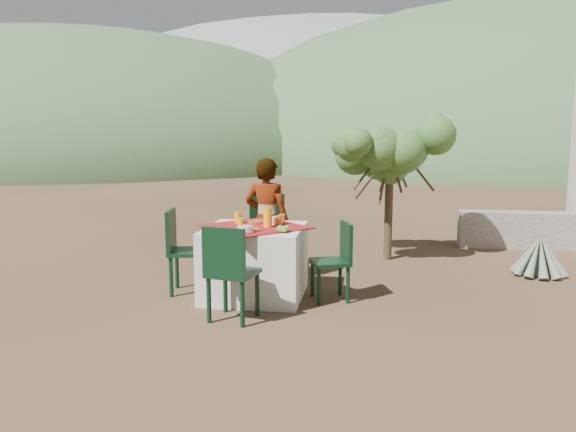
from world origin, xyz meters
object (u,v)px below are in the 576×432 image
object	(u,v)px
shrub_tree	(394,160)
chair_right	(337,257)
chair_near	(229,269)
chair_left	(182,247)
chair_far	(268,229)
agave	(539,257)
juice_pitcher	(268,218)
table	(255,261)
person	(267,220)

from	to	relation	value
shrub_tree	chair_right	bearing A→B (deg)	-107.09
chair_near	chair_left	world-z (taller)	chair_left
chair_far	chair_right	size ratio (longest dim) A/B	1.19
chair_left	agave	bearing A→B (deg)	-81.24
chair_near	juice_pitcher	size ratio (longest dim) A/B	4.55
table	juice_pitcher	size ratio (longest dim) A/B	6.53
chair_left	table	bearing A→B (deg)	-100.92
chair_far	agave	bearing A→B (deg)	-12.38
chair_left	person	size ratio (longest dim) A/B	0.63
chair_far	person	distance (m)	0.51
chair_far	juice_pitcher	xyz separation A→B (m)	(0.21, -1.13, 0.32)
juice_pitcher	chair_far	bearing A→B (deg)	100.49
shrub_tree	chair_left	bearing A→B (deg)	-138.65
table	shrub_tree	world-z (taller)	shrub_tree
chair_near	chair_far	bearing A→B (deg)	-78.32
person	chair_left	bearing A→B (deg)	46.81
table	chair_left	xyz separation A→B (m)	(-0.82, 0.02, 0.13)
chair_far	shrub_tree	bearing A→B (deg)	14.41
person	juice_pitcher	bearing A→B (deg)	111.73
person	agave	xyz separation A→B (m)	(3.26, 0.74, -0.49)
juice_pitcher	agave	bearing A→B (deg)	24.28
chair_near	person	distance (m)	1.51
table	chair_near	xyz separation A→B (m)	(-0.06, -0.85, 0.12)
chair_right	person	distance (m)	1.10
table	juice_pitcher	bearing A→B (deg)	-11.62
person	juice_pitcher	xyz separation A→B (m)	(0.14, -0.67, 0.13)
table	agave	bearing A→B (deg)	22.85
chair_near	shrub_tree	world-z (taller)	shrub_tree
shrub_tree	agave	size ratio (longest dim) A/B	2.49
chair_far	table	bearing A→B (deg)	-103.99
person	shrub_tree	bearing A→B (deg)	-126.27
chair_far	person	size ratio (longest dim) A/B	0.67
shrub_tree	agave	bearing A→B (deg)	-21.16
chair_far	chair_right	distance (m)	1.44
chair_near	chair_right	xyz separation A→B (m)	(0.93, 0.86, -0.05)
chair_left	agave	size ratio (longest dim) A/B	1.31
chair_left	chair_right	bearing A→B (deg)	-100.17
chair_right	agave	bearing A→B (deg)	101.43
agave	juice_pitcher	world-z (taller)	juice_pitcher
agave	chair_right	bearing A→B (deg)	-150.16
chair_right	agave	distance (m)	2.77
chair_left	chair_near	bearing A→B (deg)	-148.60
chair_right	shrub_tree	world-z (taller)	shrub_tree
chair_right	person	world-z (taller)	person
chair_near	shrub_tree	size ratio (longest dim) A/B	0.52
chair_right	shrub_tree	size ratio (longest dim) A/B	0.47
chair_far	shrub_tree	world-z (taller)	shrub_tree
person	chair_far	bearing A→B (deg)	-71.11
chair_right	agave	xyz separation A→B (m)	(2.40, 1.38, -0.22)
chair_left	shrub_tree	bearing A→B (deg)	-58.29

